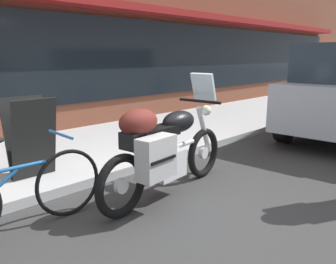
% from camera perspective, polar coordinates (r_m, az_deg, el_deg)
% --- Properties ---
extents(ground_plane, '(80.00, 80.00, 0.00)m').
position_cam_1_polar(ground_plane, '(3.89, 2.99, -12.22)').
color(ground_plane, '#313131').
extents(sidewalk_curb, '(30.00, 2.85, 0.12)m').
position_cam_1_polar(sidewalk_curb, '(12.77, 21.16, 4.74)').
color(sidewalk_curb, '#ADADAD').
rests_on(sidewalk_curb, ground_plane).
extents(touring_motorcycle, '(2.22, 0.81, 1.41)m').
position_cam_1_polar(touring_motorcycle, '(3.90, -0.73, -2.54)').
color(touring_motorcycle, black).
rests_on(touring_motorcycle, ground_plane).
extents(parked_bicycle, '(1.71, 0.48, 0.94)m').
position_cam_1_polar(parked_bicycle, '(3.52, -23.65, -9.34)').
color(parked_bicycle, black).
rests_on(parked_bicycle, ground_plane).
extents(sandwich_board_sign, '(0.55, 0.43, 1.01)m').
position_cam_1_polar(sandwich_board_sign, '(4.62, -21.89, -0.85)').
color(sandwich_board_sign, black).
rests_on(sandwich_board_sign, sidewalk_curb).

